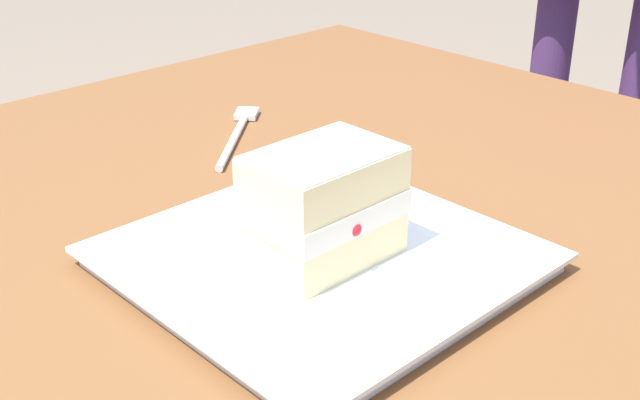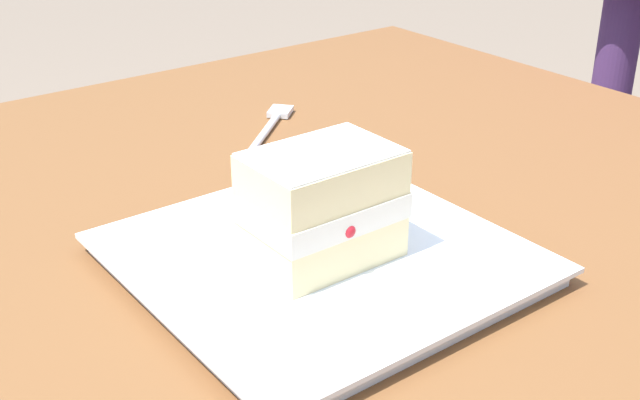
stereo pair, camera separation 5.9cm
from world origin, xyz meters
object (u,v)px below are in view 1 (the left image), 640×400
(cake_slice, at_px, (323,206))
(dessert_plate, at_px, (320,259))
(dessert_fork, at_px, (237,132))
(patio_table, at_px, (267,377))

(cake_slice, bearing_deg, dessert_plate, 60.69)
(dessert_plate, height_order, dessert_fork, dessert_plate)
(dessert_fork, bearing_deg, patio_table, -124.50)
(dessert_plate, relative_size, dessert_fork, 1.96)
(dessert_fork, bearing_deg, cake_slice, -116.15)
(patio_table, relative_size, dessert_plate, 4.31)
(dessert_plate, distance_m, dessert_fork, 0.29)
(cake_slice, distance_m, dessert_fork, 0.30)
(dessert_plate, xyz_separation_m, dessert_fork, (0.13, 0.26, -0.00))
(cake_slice, height_order, dessert_fork, cake_slice)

